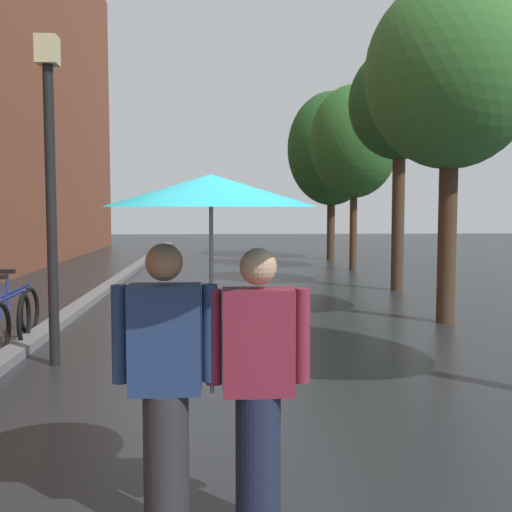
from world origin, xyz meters
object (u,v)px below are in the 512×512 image
Objects in this scene: street_tree_4 at (332,149)px; street_tree_3 at (354,142)px; couple_under_umbrella at (211,290)px; street_tree_2 at (400,105)px; street_lamp_post at (50,173)px; street_tree_1 at (451,75)px.

street_tree_3 is at bearing -89.82° from street_tree_4.
couple_under_umbrella is (-3.94, -14.83, -2.35)m from street_tree_3.
street_tree_2 is 2.62× the size of couple_under_umbrella.
couple_under_umbrella is (-3.93, -18.54, -2.48)m from street_tree_4.
street_tree_4 is 19.11m from couple_under_umbrella.
street_tree_3 reaches higher than street_tree_2.
street_tree_3 is at bearing 61.81° from street_lamp_post.
street_tree_3 is at bearing 88.10° from street_tree_1.
street_tree_1 is 7.75m from couple_under_umbrella.
street_tree_1 is 1.01× the size of street_tree_2.
street_tree_4 reaches higher than couple_under_umbrella.
street_tree_1 is 12.19m from street_tree_4.
street_tree_2 is 1.41× the size of street_lamp_post.
couple_under_umbrella is at bearing -119.95° from street_tree_1.
street_tree_2 reaches higher than street_lamp_post.
street_tree_1 is at bearing 60.05° from couple_under_umbrella.
street_lamp_post is (-5.83, -14.62, -1.63)m from street_tree_4.
couple_under_umbrella is at bearing -104.88° from street_tree_3.
street_lamp_post is at bearing 115.89° from couple_under_umbrella.
couple_under_umbrella is (-3.66, -6.35, -2.51)m from street_tree_1.
street_lamp_post is (-1.91, 3.92, 0.85)m from couple_under_umbrella.
street_tree_3 is 3.71m from street_tree_4.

